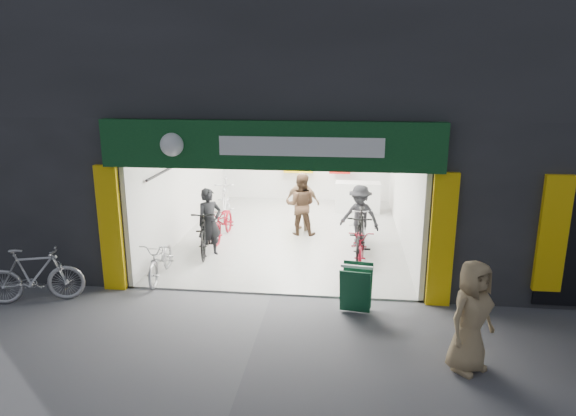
% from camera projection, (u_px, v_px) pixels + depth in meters
% --- Properties ---
extents(ground, '(60.00, 60.00, 0.00)m').
position_uv_depth(ground, '(271.00, 295.00, 10.34)').
color(ground, '#56565B').
rests_on(ground, ground).
extents(building, '(17.00, 10.27, 8.00)m').
position_uv_depth(building, '(330.00, 74.00, 13.93)').
color(building, '#232326').
rests_on(building, ground).
extents(bike_left_front, '(0.75, 1.76, 0.90)m').
position_uv_depth(bike_left_front, '(161.00, 259.00, 11.08)').
color(bike_left_front, '#ACACB0').
rests_on(bike_left_front, ground).
extents(bike_left_midfront, '(0.90, 2.05, 1.19)m').
position_uv_depth(bike_left_midfront, '(205.00, 230.00, 12.60)').
color(bike_left_midfront, black).
rests_on(bike_left_midfront, ground).
extents(bike_left_midback, '(0.66, 1.82, 0.95)m').
position_uv_depth(bike_left_midback, '(223.00, 222.00, 13.69)').
color(bike_left_midback, maroon).
rests_on(bike_left_midback, ground).
extents(bike_left_back, '(0.87, 2.06, 1.20)m').
position_uv_depth(bike_left_back, '(226.00, 198.00, 15.76)').
color(bike_left_back, silver).
rests_on(bike_left_back, ground).
extents(bike_right_front, '(0.73, 2.04, 1.20)m').
position_uv_depth(bike_right_front, '(360.00, 235.00, 12.23)').
color(bike_right_front, black).
rests_on(bike_right_front, ground).
extents(bike_right_mid, '(0.59, 1.63, 0.85)m').
position_uv_depth(bike_right_mid, '(360.00, 244.00, 12.09)').
color(bike_right_mid, maroon).
rests_on(bike_right_mid, ground).
extents(bike_right_back, '(0.76, 1.81, 1.05)m').
position_uv_depth(bike_right_back, '(359.00, 224.00, 13.35)').
color(bike_right_back, silver).
rests_on(bike_right_back, ground).
extents(parked_bike, '(1.92, 1.06, 1.11)m').
position_uv_depth(parked_bike, '(34.00, 275.00, 9.90)').
color(parked_bike, '#A9A9AE').
rests_on(parked_bike, ground).
extents(customer_a, '(0.73, 0.72, 1.69)m').
position_uv_depth(customer_a, '(210.00, 223.00, 12.31)').
color(customer_a, black).
rests_on(customer_a, ground).
extents(customer_b, '(0.85, 0.67, 1.72)m').
position_uv_depth(customer_b, '(301.00, 205.00, 13.93)').
color(customer_b, '#3D2A1C').
rests_on(customer_b, ground).
extents(customer_c, '(1.20, 0.96, 1.62)m').
position_uv_depth(customer_c, '(360.00, 217.00, 13.00)').
color(customer_c, black).
rests_on(customer_c, ground).
extents(customer_d, '(1.06, 0.67, 1.68)m').
position_uv_depth(customer_d, '(302.00, 202.00, 14.31)').
color(customer_d, '#967657').
rests_on(customer_d, ground).
extents(pedestrian_near, '(1.00, 0.97, 1.73)m').
position_uv_depth(pedestrian_near, '(471.00, 317.00, 7.55)').
color(pedestrian_near, '#967D57').
rests_on(pedestrian_near, ground).
extents(sandwich_board, '(0.64, 0.65, 0.87)m').
position_uv_depth(sandwich_board, '(356.00, 287.00, 9.55)').
color(sandwich_board, '#104126').
rests_on(sandwich_board, ground).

